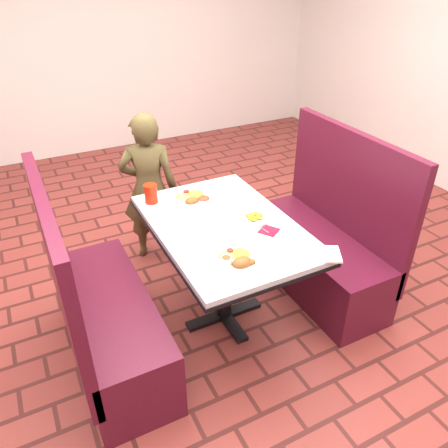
{
  "coord_description": "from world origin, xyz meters",
  "views": [
    {
      "loc": [
        -1.02,
        -2.01,
        2.12
      ],
      "look_at": [
        0.0,
        0.0,
        0.75
      ],
      "focal_mm": 35.0,
      "sensor_mm": 36.0,
      "label": 1
    }
  ],
  "objects_px": {
    "booth_bench_right": "(322,247)",
    "near_dinner_plate": "(238,257)",
    "red_tumbler": "(151,194)",
    "far_dinner_plate": "(193,196)",
    "plantain_plate": "(255,218)",
    "dining_table": "(224,237)",
    "diner_person": "(149,189)",
    "booth_bench_left": "(103,317)"
  },
  "relations": [
    {
      "from": "plantain_plate",
      "to": "near_dinner_plate",
      "type": "bearing_deg",
      "value": -131.77
    },
    {
      "from": "dining_table",
      "to": "booth_bench_left",
      "type": "bearing_deg",
      "value": 180.0
    },
    {
      "from": "diner_person",
      "to": "booth_bench_right",
      "type": "bearing_deg",
      "value": 157.41
    },
    {
      "from": "booth_bench_left",
      "to": "red_tumbler",
      "type": "relative_size",
      "value": 9.47
    },
    {
      "from": "booth_bench_right",
      "to": "near_dinner_plate",
      "type": "relative_size",
      "value": 4.77
    },
    {
      "from": "booth_bench_left",
      "to": "near_dinner_plate",
      "type": "distance_m",
      "value": 0.91
    },
    {
      "from": "near_dinner_plate",
      "to": "plantain_plate",
      "type": "height_order",
      "value": "near_dinner_plate"
    },
    {
      "from": "booth_bench_right",
      "to": "red_tumbler",
      "type": "bearing_deg",
      "value": 157.08
    },
    {
      "from": "dining_table",
      "to": "near_dinner_plate",
      "type": "height_order",
      "value": "near_dinner_plate"
    },
    {
      "from": "near_dinner_plate",
      "to": "plantain_plate",
      "type": "relative_size",
      "value": 1.33
    },
    {
      "from": "booth_bench_left",
      "to": "red_tumbler",
      "type": "distance_m",
      "value": 0.84
    },
    {
      "from": "far_dinner_plate",
      "to": "red_tumbler",
      "type": "distance_m",
      "value": 0.28
    },
    {
      "from": "plantain_plate",
      "to": "far_dinner_plate",
      "type": "bearing_deg",
      "value": 120.47
    },
    {
      "from": "diner_person",
      "to": "far_dinner_plate",
      "type": "height_order",
      "value": "diner_person"
    },
    {
      "from": "far_dinner_plate",
      "to": "booth_bench_left",
      "type": "bearing_deg",
      "value": -153.89
    },
    {
      "from": "booth_bench_right",
      "to": "near_dinner_plate",
      "type": "height_order",
      "value": "booth_bench_right"
    },
    {
      "from": "booth_bench_left",
      "to": "red_tumbler",
      "type": "height_order",
      "value": "booth_bench_left"
    },
    {
      "from": "dining_table",
      "to": "booth_bench_right",
      "type": "height_order",
      "value": "booth_bench_right"
    },
    {
      "from": "far_dinner_plate",
      "to": "dining_table",
      "type": "bearing_deg",
      "value": -83.48
    },
    {
      "from": "near_dinner_plate",
      "to": "red_tumbler",
      "type": "height_order",
      "value": "red_tumbler"
    },
    {
      "from": "dining_table",
      "to": "diner_person",
      "type": "bearing_deg",
      "value": 100.08
    },
    {
      "from": "booth_bench_left",
      "to": "near_dinner_plate",
      "type": "bearing_deg",
      "value": -28.39
    },
    {
      "from": "far_dinner_plate",
      "to": "plantain_plate",
      "type": "bearing_deg",
      "value": -59.53
    },
    {
      "from": "dining_table",
      "to": "diner_person",
      "type": "height_order",
      "value": "diner_person"
    },
    {
      "from": "diner_person",
      "to": "red_tumbler",
      "type": "distance_m",
      "value": 0.54
    },
    {
      "from": "dining_table",
      "to": "plantain_plate",
      "type": "height_order",
      "value": "plantain_plate"
    },
    {
      "from": "dining_table",
      "to": "far_dinner_plate",
      "type": "distance_m",
      "value": 0.39
    },
    {
      "from": "dining_table",
      "to": "diner_person",
      "type": "relative_size",
      "value": 1.01
    },
    {
      "from": "far_dinner_plate",
      "to": "red_tumbler",
      "type": "relative_size",
      "value": 2.21
    },
    {
      "from": "dining_table",
      "to": "booth_bench_left",
      "type": "height_order",
      "value": "booth_bench_left"
    },
    {
      "from": "dining_table",
      "to": "plantain_plate",
      "type": "distance_m",
      "value": 0.23
    },
    {
      "from": "plantain_plate",
      "to": "red_tumbler",
      "type": "bearing_deg",
      "value": 134.81
    },
    {
      "from": "booth_bench_right",
      "to": "dining_table",
      "type": "bearing_deg",
      "value": 180.0
    },
    {
      "from": "far_dinner_plate",
      "to": "plantain_plate",
      "type": "relative_size",
      "value": 1.49
    },
    {
      "from": "near_dinner_plate",
      "to": "red_tumbler",
      "type": "relative_size",
      "value": 1.99
    },
    {
      "from": "far_dinner_plate",
      "to": "red_tumbler",
      "type": "bearing_deg",
      "value": 159.99
    },
    {
      "from": "booth_bench_right",
      "to": "plantain_plate",
      "type": "distance_m",
      "value": 0.74
    },
    {
      "from": "dining_table",
      "to": "red_tumbler",
      "type": "relative_size",
      "value": 9.56
    },
    {
      "from": "dining_table",
      "to": "booth_bench_left",
      "type": "relative_size",
      "value": 1.01
    },
    {
      "from": "booth_bench_left",
      "to": "dining_table",
      "type": "bearing_deg",
      "value": 0.0
    },
    {
      "from": "diner_person",
      "to": "plantain_plate",
      "type": "distance_m",
      "value": 1.06
    },
    {
      "from": "booth_bench_right",
      "to": "far_dinner_plate",
      "type": "xyz_separation_m",
      "value": [
        -0.84,
        0.37,
        0.45
      ]
    }
  ]
}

